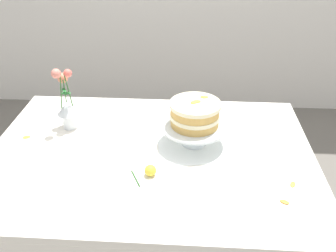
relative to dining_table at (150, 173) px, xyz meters
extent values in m
cube|color=white|center=(0.00, 0.03, 0.08)|extent=(1.40, 1.00, 0.03)
cylinder|color=brown|center=(-0.60, 0.43, -0.29)|extent=(0.06, 0.06, 0.71)
cylinder|color=brown|center=(0.60, 0.43, -0.29)|extent=(0.06, 0.06, 0.71)
cube|color=white|center=(0.19, 0.10, 0.09)|extent=(0.37, 0.37, 0.00)
cylinder|color=silver|center=(0.19, 0.10, 0.10)|extent=(0.11, 0.11, 0.01)
cylinder|color=silver|center=(0.19, 0.10, 0.14)|extent=(0.03, 0.03, 0.07)
cylinder|color=silver|center=(0.19, 0.10, 0.19)|extent=(0.29, 0.29, 0.01)
cylinder|color=tan|center=(0.19, 0.10, 0.21)|extent=(0.21, 0.21, 0.04)
cylinder|color=beige|center=(0.19, 0.10, 0.24)|extent=(0.21, 0.21, 0.02)
cylinder|color=tan|center=(0.19, 0.10, 0.26)|extent=(0.21, 0.21, 0.04)
cylinder|color=beige|center=(0.19, 0.10, 0.29)|extent=(0.22, 0.22, 0.02)
ellipsoid|color=yellow|center=(0.22, 0.16, 0.30)|extent=(0.04, 0.02, 0.01)
ellipsoid|color=yellow|center=(0.18, 0.10, 0.30)|extent=(0.03, 0.03, 0.01)
ellipsoid|color=pink|center=(0.15, 0.07, 0.30)|extent=(0.04, 0.03, 0.00)
ellipsoid|color=yellow|center=(0.19, 0.11, 0.30)|extent=(0.04, 0.03, 0.01)
cylinder|color=silver|center=(-0.40, 0.21, 0.13)|extent=(0.06, 0.06, 0.07)
cone|color=silver|center=(-0.40, 0.21, 0.20)|extent=(0.10, 0.10, 0.06)
cylinder|color=#2D6028|center=(-0.39, 0.21, 0.29)|extent=(0.02, 0.01, 0.16)
sphere|color=#E86558|center=(-0.38, 0.21, 0.37)|extent=(0.04, 0.04, 0.04)
ellipsoid|color=#236B2D|center=(-0.40, 0.20, 0.28)|extent=(0.05, 0.03, 0.01)
cylinder|color=#2D6028|center=(-0.41, 0.23, 0.27)|extent=(0.01, 0.03, 0.12)
sphere|color=#E28161|center=(-0.42, 0.25, 0.33)|extent=(0.05, 0.05, 0.05)
ellipsoid|color=#236B2D|center=(-0.41, 0.22, 0.28)|extent=(0.03, 0.05, 0.01)
cylinder|color=#2D6028|center=(-0.41, 0.19, 0.29)|extent=(0.02, 0.02, 0.17)
sphere|color=#DF7C6B|center=(-0.42, 0.18, 0.38)|extent=(0.04, 0.04, 0.04)
cylinder|color=#2D6028|center=(-0.04, -0.16, 0.09)|extent=(0.05, 0.10, 0.01)
sphere|color=yellow|center=(0.02, -0.13, 0.11)|extent=(0.05, 0.05, 0.05)
ellipsoid|color=yellow|center=(-0.58, 0.11, 0.09)|extent=(0.04, 0.03, 0.01)
ellipsoid|color=yellow|center=(0.56, -0.16, 0.09)|extent=(0.03, 0.04, 0.01)
ellipsoid|color=orange|center=(0.51, -0.26, 0.09)|extent=(0.04, 0.03, 0.01)
camera|label=1|loc=(0.16, -1.28, 1.01)|focal=39.78mm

